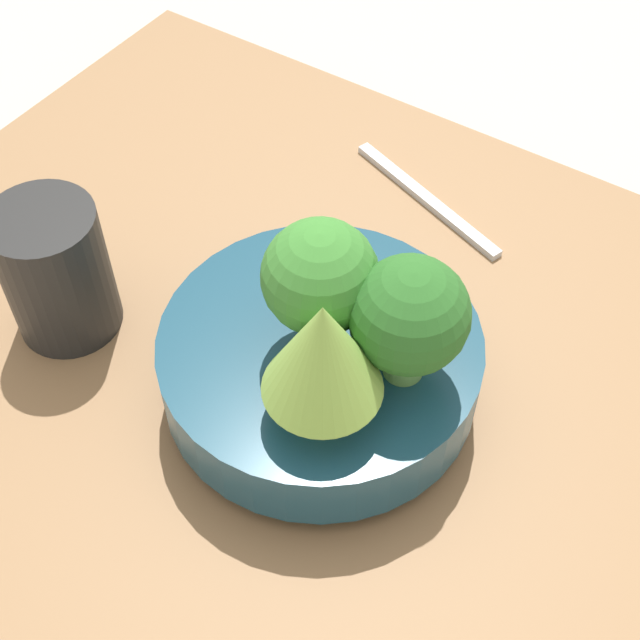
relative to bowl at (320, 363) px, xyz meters
name	(u,v)px	position (x,y,z in m)	size (l,w,h in m)	color
ground_plane	(316,444)	(-0.01, 0.02, -0.07)	(6.00, 6.00, 0.00)	#ADA89E
table	(316,432)	(-0.01, 0.02, -0.05)	(0.81, 0.67, 0.03)	olive
bowl	(320,363)	(0.00, 0.00, 0.00)	(0.21, 0.21, 0.06)	navy
broccoli_floret_left	(409,317)	(-0.06, -0.01, 0.08)	(0.07, 0.07, 0.09)	#609347
broccoli_floret_center	(320,280)	(0.00, 0.00, 0.08)	(0.07, 0.07, 0.10)	#609347
romanesco_piece_far	(323,352)	(-0.03, 0.04, 0.08)	(0.07, 0.07, 0.10)	#609347
cup	(56,272)	(0.19, 0.04, 0.02)	(0.07, 0.07, 0.10)	black
fork	(426,199)	(0.03, -0.21, -0.03)	(0.16, 0.06, 0.01)	silver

